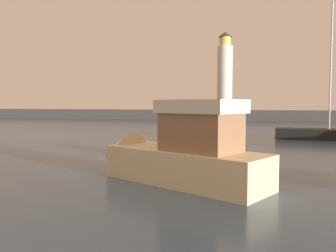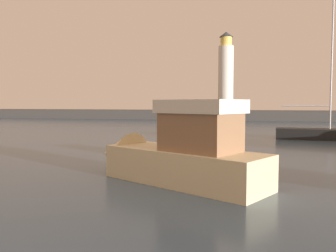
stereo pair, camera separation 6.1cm
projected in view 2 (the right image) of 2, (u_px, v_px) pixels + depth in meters
The scene contains 5 objects.
ground_plane at pixel (209, 135), 29.82m from camera, with size 220.00×220.00×0.00m, color #384C60.
breakwater at pixel (233, 115), 57.26m from camera, with size 97.78×6.83×1.49m, color #423F3D.
lighthouse at pixel (226, 73), 57.12m from camera, with size 2.46×2.46×12.68m.
motorboat_0 at pixel (170, 153), 12.05m from camera, with size 7.14×4.91×3.07m.
sailboat_moored at pixel (320, 133), 25.73m from camera, with size 6.30×2.23×10.13m.
Camera 2 is at (3.99, -1.21, 2.66)m, focal length 37.61 mm.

